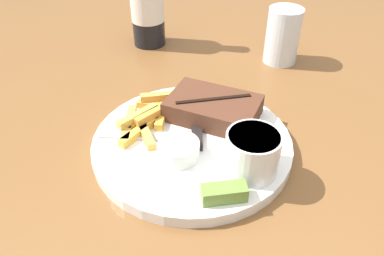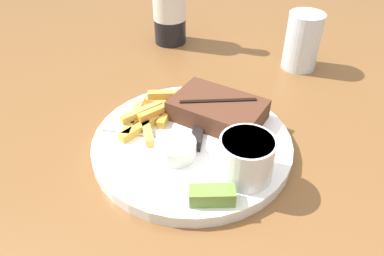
{
  "view_description": "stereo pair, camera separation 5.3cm",
  "coord_description": "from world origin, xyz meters",
  "px_view_note": "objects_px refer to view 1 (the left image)",
  "views": [
    {
      "loc": [
        0.01,
        -0.42,
        1.14
      ],
      "look_at": [
        0.0,
        0.0,
        0.81
      ],
      "focal_mm": 35.0,
      "sensor_mm": 36.0,
      "label": 1
    },
    {
      "loc": [
        0.07,
        -0.41,
        1.14
      ],
      "look_at": [
        0.0,
        0.0,
        0.81
      ],
      "focal_mm": 35.0,
      "sensor_mm": 36.0,
      "label": 2
    }
  ],
  "objects_px": {
    "beer_bottle": "(147,6)",
    "drinking_glass": "(283,36)",
    "dipping_sauce_cup": "(179,149)",
    "fork_utensil": "(140,135)",
    "dinner_plate": "(192,143)",
    "steak_portion": "(213,108)",
    "pickle_spear": "(224,193)",
    "coleslaw_cup": "(252,151)",
    "knife_utensil": "(197,123)"
  },
  "relations": [
    {
      "from": "pickle_spear",
      "to": "fork_utensil",
      "type": "height_order",
      "value": "pickle_spear"
    },
    {
      "from": "beer_bottle",
      "to": "drinking_glass",
      "type": "bearing_deg",
      "value": -14.73
    },
    {
      "from": "drinking_glass",
      "to": "dinner_plate",
      "type": "bearing_deg",
      "value": -121.19
    },
    {
      "from": "dipping_sauce_cup",
      "to": "fork_utensil",
      "type": "bearing_deg",
      "value": 144.76
    },
    {
      "from": "steak_portion",
      "to": "coleslaw_cup",
      "type": "xyz_separation_m",
      "value": [
        0.05,
        -0.12,
        0.02
      ]
    },
    {
      "from": "knife_utensil",
      "to": "dipping_sauce_cup",
      "type": "bearing_deg",
      "value": 161.0
    },
    {
      "from": "pickle_spear",
      "to": "dinner_plate",
      "type": "bearing_deg",
      "value": 110.71
    },
    {
      "from": "pickle_spear",
      "to": "drinking_glass",
      "type": "relative_size",
      "value": 0.53
    },
    {
      "from": "knife_utensil",
      "to": "drinking_glass",
      "type": "height_order",
      "value": "drinking_glass"
    },
    {
      "from": "coleslaw_cup",
      "to": "fork_utensil",
      "type": "xyz_separation_m",
      "value": [
        -0.15,
        0.07,
        -0.03
      ]
    },
    {
      "from": "dinner_plate",
      "to": "pickle_spear",
      "type": "height_order",
      "value": "pickle_spear"
    },
    {
      "from": "pickle_spear",
      "to": "knife_utensil",
      "type": "height_order",
      "value": "pickle_spear"
    },
    {
      "from": "steak_portion",
      "to": "beer_bottle",
      "type": "height_order",
      "value": "beer_bottle"
    },
    {
      "from": "coleslaw_cup",
      "to": "dipping_sauce_cup",
      "type": "distance_m",
      "value": 0.1
    },
    {
      "from": "drinking_glass",
      "to": "fork_utensil",
      "type": "bearing_deg",
      "value": -131.64
    },
    {
      "from": "dinner_plate",
      "to": "pickle_spear",
      "type": "relative_size",
      "value": 4.98
    },
    {
      "from": "dipping_sauce_cup",
      "to": "knife_utensil",
      "type": "relative_size",
      "value": 0.34
    },
    {
      "from": "fork_utensil",
      "to": "drinking_glass",
      "type": "relative_size",
      "value": 1.23
    },
    {
      "from": "fork_utensil",
      "to": "beer_bottle",
      "type": "relative_size",
      "value": 0.56
    },
    {
      "from": "coleslaw_cup",
      "to": "dipping_sauce_cup",
      "type": "xyz_separation_m",
      "value": [
        -0.1,
        0.02,
        -0.02
      ]
    },
    {
      "from": "steak_portion",
      "to": "coleslaw_cup",
      "type": "distance_m",
      "value": 0.13
    },
    {
      "from": "coleslaw_cup",
      "to": "beer_bottle",
      "type": "distance_m",
      "value": 0.45
    },
    {
      "from": "coleslaw_cup",
      "to": "beer_bottle",
      "type": "height_order",
      "value": "beer_bottle"
    },
    {
      "from": "knife_utensil",
      "to": "pickle_spear",
      "type": "bearing_deg",
      "value": -168.08
    },
    {
      "from": "pickle_spear",
      "to": "coleslaw_cup",
      "type": "bearing_deg",
      "value": 54.49
    },
    {
      "from": "knife_utensil",
      "to": "drinking_glass",
      "type": "distance_m",
      "value": 0.3
    },
    {
      "from": "beer_bottle",
      "to": "dipping_sauce_cup",
      "type": "bearing_deg",
      "value": -77.05
    },
    {
      "from": "pickle_spear",
      "to": "fork_utensil",
      "type": "relative_size",
      "value": 0.43
    },
    {
      "from": "fork_utensil",
      "to": "coleslaw_cup",
      "type": "bearing_deg",
      "value": -19.82
    },
    {
      "from": "steak_portion",
      "to": "fork_utensil",
      "type": "bearing_deg",
      "value": -153.95
    },
    {
      "from": "beer_bottle",
      "to": "knife_utensil",
      "type": "bearing_deg",
      "value": -70.56
    },
    {
      "from": "dipping_sauce_cup",
      "to": "pickle_spear",
      "type": "distance_m",
      "value": 0.09
    },
    {
      "from": "beer_bottle",
      "to": "pickle_spear",
      "type": "bearing_deg",
      "value": -72.25
    },
    {
      "from": "fork_utensil",
      "to": "steak_portion",
      "type": "bearing_deg",
      "value": 29.04
    },
    {
      "from": "dipping_sauce_cup",
      "to": "dinner_plate",
      "type": "bearing_deg",
      "value": 66.63
    },
    {
      "from": "coleslaw_cup",
      "to": "drinking_glass",
      "type": "height_order",
      "value": "drinking_glass"
    },
    {
      "from": "beer_bottle",
      "to": "fork_utensil",
      "type": "bearing_deg",
      "value": -85.02
    },
    {
      "from": "coleslaw_cup",
      "to": "knife_utensil",
      "type": "xyz_separation_m",
      "value": [
        -0.07,
        0.1,
        -0.03
      ]
    },
    {
      "from": "fork_utensil",
      "to": "drinking_glass",
      "type": "distance_m",
      "value": 0.37
    },
    {
      "from": "dinner_plate",
      "to": "steak_portion",
      "type": "height_order",
      "value": "steak_portion"
    },
    {
      "from": "coleslaw_cup",
      "to": "beer_bottle",
      "type": "relative_size",
      "value": 0.29
    },
    {
      "from": "steak_portion",
      "to": "drinking_glass",
      "type": "relative_size",
      "value": 1.46
    },
    {
      "from": "dipping_sauce_cup",
      "to": "knife_utensil",
      "type": "bearing_deg",
      "value": 73.07
    },
    {
      "from": "steak_portion",
      "to": "knife_utensil",
      "type": "bearing_deg",
      "value": -139.74
    },
    {
      "from": "steak_portion",
      "to": "dipping_sauce_cup",
      "type": "bearing_deg",
      "value": -116.65
    },
    {
      "from": "dipping_sauce_cup",
      "to": "beer_bottle",
      "type": "bearing_deg",
      "value": 102.95
    },
    {
      "from": "drinking_glass",
      "to": "knife_utensil",
      "type": "bearing_deg",
      "value": -123.75
    },
    {
      "from": "pickle_spear",
      "to": "beer_bottle",
      "type": "distance_m",
      "value": 0.49
    },
    {
      "from": "coleslaw_cup",
      "to": "beer_bottle",
      "type": "xyz_separation_m",
      "value": [
        -0.19,
        0.41,
        0.04
      ]
    },
    {
      "from": "fork_utensil",
      "to": "dinner_plate",
      "type": "bearing_deg",
      "value": 0.0
    }
  ]
}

